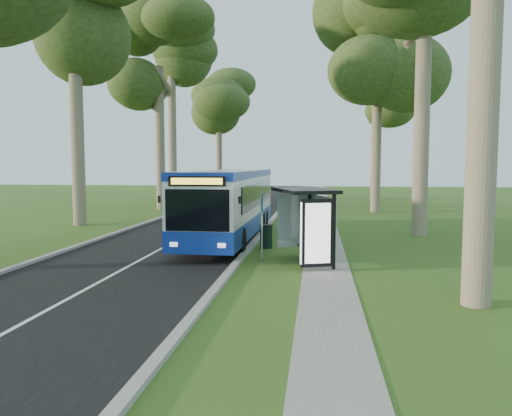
# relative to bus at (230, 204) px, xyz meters

# --- Properties ---
(ground) EXTENTS (120.00, 120.00, 0.00)m
(ground) POSITION_rel_bus_xyz_m (1.23, -3.75, -1.61)
(ground) COLOR #35561B
(ground) RESTS_ON ground
(road) EXTENTS (7.00, 100.00, 0.02)m
(road) POSITION_rel_bus_xyz_m (-2.27, 6.25, -1.60)
(road) COLOR black
(road) RESTS_ON ground
(kerb_east) EXTENTS (0.25, 100.00, 0.12)m
(kerb_east) POSITION_rel_bus_xyz_m (1.23, 6.25, -1.55)
(kerb_east) COLOR #9E9B93
(kerb_east) RESTS_ON ground
(kerb_west) EXTENTS (0.25, 100.00, 0.12)m
(kerb_west) POSITION_rel_bus_xyz_m (-5.77, 6.25, -1.55)
(kerb_west) COLOR #9E9B93
(kerb_west) RESTS_ON ground
(centre_line) EXTENTS (0.12, 100.00, 0.00)m
(centre_line) POSITION_rel_bus_xyz_m (-2.27, 6.25, -1.59)
(centre_line) COLOR white
(centre_line) RESTS_ON road
(footpath) EXTENTS (1.50, 100.00, 0.02)m
(footpath) POSITION_rel_bus_xyz_m (4.23, 6.25, -1.60)
(footpath) COLOR gray
(footpath) RESTS_ON ground
(bus) EXTENTS (2.61, 11.79, 3.12)m
(bus) POSITION_rel_bus_xyz_m (0.00, 0.00, 0.00)
(bus) COLOR white
(bus) RESTS_ON ground
(bus_stop_sign) EXTENTS (0.11, 0.34, 2.43)m
(bus_stop_sign) POSITION_rel_bus_xyz_m (2.00, -4.96, -0.09)
(bus_stop_sign) COLOR gray
(bus_stop_sign) RESTS_ON ground
(bus_shelter) EXTENTS (2.49, 3.34, 2.56)m
(bus_shelter) POSITION_rel_bus_xyz_m (3.61, -5.48, 0.19)
(bus_shelter) COLOR black
(bus_shelter) RESTS_ON ground
(litter_bin) EXTENTS (0.54, 0.54, 0.95)m
(litter_bin) POSITION_rel_bus_xyz_m (1.88, -2.18, -1.13)
(litter_bin) COLOR black
(litter_bin) RESTS_ON ground
(car_white) EXTENTS (3.60, 5.29, 1.67)m
(car_white) POSITION_rel_bus_xyz_m (-6.73, 17.07, -0.78)
(car_white) COLOR silver
(car_white) RESTS_ON ground
(car_silver) EXTENTS (1.86, 4.82, 1.57)m
(car_silver) POSITION_rel_bus_xyz_m (-7.54, 21.89, -0.83)
(car_silver) COLOR #A6A9AE
(car_silver) RESTS_ON ground
(tree_west_c) EXTENTS (5.20, 5.20, 14.52)m
(tree_west_c) POSITION_rel_bus_xyz_m (-7.77, 14.25, 9.15)
(tree_west_c) COLOR #7A6B56
(tree_west_c) RESTS_ON ground
(tree_west_d) EXTENTS (5.20, 5.20, 18.31)m
(tree_west_d) POSITION_rel_bus_xyz_m (-9.77, 24.25, 11.91)
(tree_west_d) COLOR #7A6B56
(tree_west_d) RESTS_ON ground
(tree_west_e) EXTENTS (5.20, 5.20, 14.86)m
(tree_west_e) POSITION_rel_bus_xyz_m (-7.27, 34.25, 9.40)
(tree_west_e) COLOR #7A6B56
(tree_west_e) RESTS_ON ground
(tree_east_c) EXTENTS (5.20, 5.20, 15.74)m
(tree_east_c) POSITION_rel_bus_xyz_m (8.03, 14.25, 10.04)
(tree_east_c) COLOR #7A6B56
(tree_east_c) RESTS_ON ground
(tree_east_d) EXTENTS (5.20, 5.20, 14.22)m
(tree_east_d) POSITION_rel_bus_xyz_m (9.23, 26.25, 8.93)
(tree_east_d) COLOR #7A6B56
(tree_east_d) RESTS_ON ground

